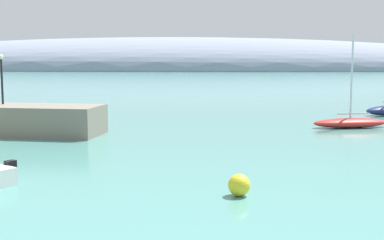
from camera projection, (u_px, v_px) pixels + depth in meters
distant_ridge at (162, 70)px, 250.67m from camera, size 359.01×74.37×32.09m
sailboat_red_near_shore at (350, 122)px, 40.59m from camera, size 6.37×3.09×7.42m
mooring_buoy_yellow at (239, 185)px, 20.31m from camera, size 0.89×0.89×0.89m
harbor_lamp_post at (2, 73)px, 37.43m from camera, size 0.36×0.36×3.66m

